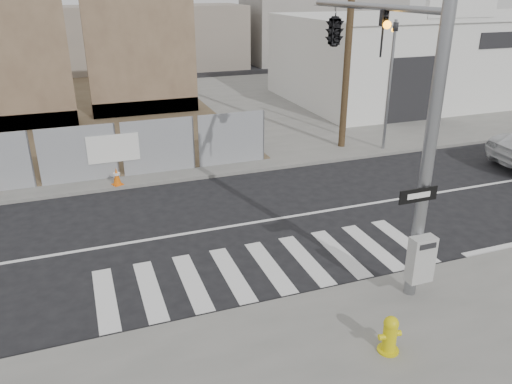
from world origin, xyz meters
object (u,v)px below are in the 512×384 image
object	(u,v)px
signal_pole	(362,66)
fire_hydrant	(390,334)
auto_shop	(394,58)
traffic_cone_d	(117,177)

from	to	relation	value
signal_pole	fire_hydrant	world-z (taller)	signal_pole
auto_shop	traffic_cone_d	world-z (taller)	auto_shop
auto_shop	traffic_cone_d	distance (m)	19.27
traffic_cone_d	fire_hydrant	bearing A→B (deg)	-69.38
traffic_cone_d	signal_pole	bearing A→B (deg)	-48.55
signal_pole	auto_shop	bearing A→B (deg)	52.54
auto_shop	traffic_cone_d	size ratio (longest dim) A/B	19.22
fire_hydrant	traffic_cone_d	distance (m)	11.24
signal_pole	auto_shop	world-z (taller)	signal_pole
auto_shop	signal_pole	bearing A→B (deg)	-127.46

